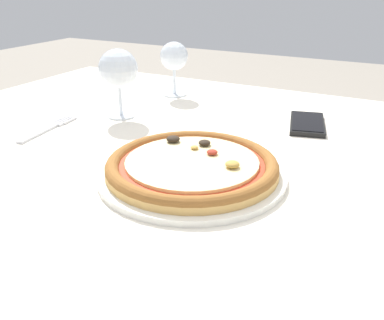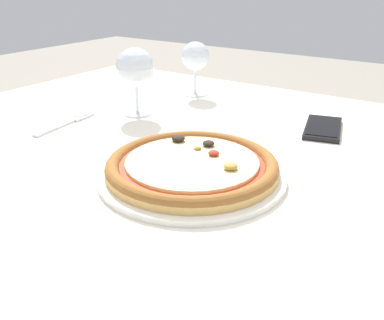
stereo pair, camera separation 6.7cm
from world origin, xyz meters
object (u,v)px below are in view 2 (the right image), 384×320
object	(u,v)px
dining_table	(206,188)
cell_phone	(323,128)
wine_glass_far_left	(135,69)
wine_glass_far_right	(195,58)
pizza_plate	(192,167)
fork	(66,123)

from	to	relation	value
dining_table	cell_phone	bearing A→B (deg)	56.77
wine_glass_far_left	wine_glass_far_right	bearing A→B (deg)	86.46
wine_glass_far_left	cell_phone	distance (m)	0.42
dining_table	pizza_plate	xyz separation A→B (m)	(0.04, -0.11, 0.10)
fork	wine_glass_far_left	world-z (taller)	wine_glass_far_left
wine_glass_far_left	pizza_plate	bearing A→B (deg)	-35.23
dining_table	wine_glass_far_right	bearing A→B (deg)	126.59
dining_table	fork	xyz separation A→B (m)	(-0.33, -0.05, 0.08)
pizza_plate	wine_glass_far_right	xyz separation A→B (m)	(-0.27, 0.42, 0.08)
pizza_plate	wine_glass_far_left	world-z (taller)	wine_glass_far_left
fork	pizza_plate	bearing A→B (deg)	-9.62
dining_table	wine_glass_far_left	distance (m)	0.32
wine_glass_far_left	cell_phone	size ratio (longest dim) A/B	0.96
fork	wine_glass_far_right	xyz separation A→B (m)	(0.10, 0.36, 0.10)
fork	wine_glass_far_left	size ratio (longest dim) A/B	1.12
dining_table	pizza_plate	world-z (taller)	pizza_plate
fork	cell_phone	distance (m)	0.54
wine_glass_far_right	cell_phone	size ratio (longest dim) A/B	0.88
pizza_plate	wine_glass_far_left	distance (m)	0.36
wine_glass_far_right	dining_table	bearing A→B (deg)	-53.41
pizza_plate	cell_phone	distance (m)	0.35
pizza_plate	fork	world-z (taller)	pizza_plate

